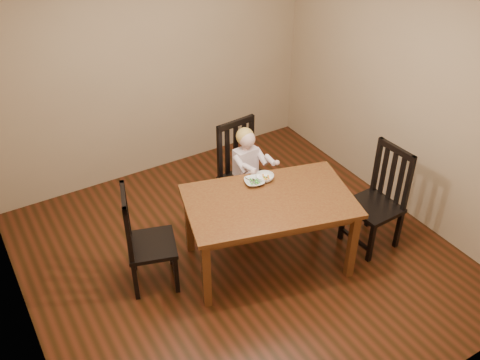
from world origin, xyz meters
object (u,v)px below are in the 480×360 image
bowl_veg (265,177)px  toddler (247,165)px  dining_table (269,207)px  chair_child (244,173)px  bowl_peas (254,182)px  chair_right (378,200)px  chair_left (145,241)px

bowl_veg → toddler: bearing=81.0°
dining_table → bowl_veg: size_ratio=9.83×
chair_child → bowl_veg: bearing=77.3°
bowl_peas → dining_table: bearing=-92.5°
chair_right → toddler: (-0.91, 1.03, 0.15)m
dining_table → chair_left: size_ratio=1.65×
chair_right → bowl_veg: size_ratio=6.22×
chair_right → bowl_peas: size_ratio=5.84×
toddler → bowl_veg: size_ratio=3.16×
chair_right → bowl_peas: bearing=59.5°
dining_table → bowl_peas: size_ratio=9.23×
dining_table → toddler: size_ratio=3.11×
bowl_peas → bowl_veg: size_ratio=1.07×
chair_right → toddler: bearing=38.5°
toddler → dining_table: bearing=68.9°
chair_right → dining_table: bearing=72.4°
toddler → bowl_peas: toddler is taller
chair_child → bowl_veg: chair_child is taller
dining_table → toddler: 0.77m
toddler → bowl_peas: (-0.20, -0.45, 0.12)m
chair_child → dining_table: bearing=70.3°
bowl_peas → bowl_veg: 0.13m
chair_child → bowl_veg: 0.58m
chair_left → chair_child: bearing=126.2°
chair_child → toddler: bearing=90.0°
chair_right → toddler: size_ratio=1.97×
chair_child → bowl_peas: (-0.19, -0.51, 0.26)m
chair_child → bowl_veg: size_ratio=6.30×
toddler → bowl_peas: size_ratio=2.97×
chair_left → chair_right: chair_right is taller
dining_table → chair_child: chair_child is taller
dining_table → bowl_peas: bearing=87.5°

